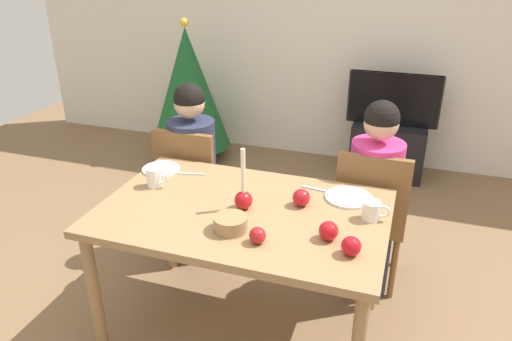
{
  "coord_description": "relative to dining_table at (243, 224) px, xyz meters",
  "views": [
    {
      "loc": [
        0.72,
        -1.93,
        1.92
      ],
      "look_at": [
        0.0,
        0.2,
        0.87
      ],
      "focal_mm": 33.88,
      "sensor_mm": 36.0,
      "label": 1
    }
  ],
  "objects": [
    {
      "name": "person_right_child",
      "position": [
        0.57,
        0.64,
        -0.1
      ],
      "size": [
        0.3,
        0.3,
        1.17
      ],
      "color": "#33384C",
      "rests_on": "ground"
    },
    {
      "name": "apple_near_candle",
      "position": [
        0.16,
        -0.26,
        0.12
      ],
      "size": [
        0.07,
        0.07,
        0.07
      ],
      "primitive_type": "sphere",
      "color": "#AE1A1D",
      "rests_on": "dining_table"
    },
    {
      "name": "bowl_walnuts",
      "position": [
        0.01,
        -0.2,
        0.12
      ],
      "size": [
        0.16,
        0.16,
        0.07
      ],
      "primitive_type": "cylinder",
      "color": "#99754C",
      "rests_on": "dining_table"
    },
    {
      "name": "tv_stand",
      "position": [
        0.56,
        2.3,
        -0.43
      ],
      "size": [
        0.64,
        0.4,
        0.48
      ],
      "primitive_type": "cube",
      "color": "black",
      "rests_on": "ground"
    },
    {
      "name": "person_left_child",
      "position": [
        -0.58,
        0.64,
        -0.1
      ],
      "size": [
        0.3,
        0.3,
        1.17
      ],
      "color": "#33384C",
      "rests_on": "ground"
    },
    {
      "name": "apple_far_edge",
      "position": [
        0.45,
        -0.13,
        0.13
      ],
      "size": [
        0.09,
        0.09,
        0.09
      ],
      "primitive_type": "sphere",
      "color": "red",
      "rests_on": "dining_table"
    },
    {
      "name": "fork_right",
      "position": [
        0.31,
        0.31,
        0.09
      ],
      "size": [
        0.18,
        0.04,
        0.01
      ],
      "primitive_type": "cube",
      "rotation": [
        0.0,
        0.0,
        -0.15
      ],
      "color": "silver",
      "rests_on": "dining_table"
    },
    {
      "name": "plate_left",
      "position": [
        -0.6,
        0.28,
        0.09
      ],
      "size": [
        0.21,
        0.21,
        0.01
      ],
      "primitive_type": "cylinder",
      "color": "silver",
      "rests_on": "dining_table"
    },
    {
      "name": "apple_by_left_plate",
      "position": [
        0.56,
        -0.22,
        0.13
      ],
      "size": [
        0.08,
        0.08,
        0.08
      ],
      "primitive_type": "sphere",
      "color": "red",
      "rests_on": "dining_table"
    },
    {
      "name": "dining_table",
      "position": [
        0.0,
        0.0,
        0.0
      ],
      "size": [
        1.4,
        0.9,
        0.75
      ],
      "color": "#99754C",
      "rests_on": "ground"
    },
    {
      "name": "ground_plane",
      "position": [
        0.0,
        0.0,
        -0.67
      ],
      "size": [
        7.68,
        7.68,
        0.0
      ],
      "primitive_type": "plane",
      "color": "brown"
    },
    {
      "name": "back_wall",
      "position": [
        0.0,
        2.6,
        0.63
      ],
      "size": [
        6.4,
        0.1,
        2.6
      ],
      "primitive_type": "cube",
      "color": "silver",
      "rests_on": "ground"
    },
    {
      "name": "chair_left",
      "position": [
        -0.58,
        0.61,
        -0.15
      ],
      "size": [
        0.4,
        0.4,
        0.9
      ],
      "color": "brown",
      "rests_on": "ground"
    },
    {
      "name": "candle_centerpiece",
      "position": [
        0.0,
        0.01,
        0.15
      ],
      "size": [
        0.09,
        0.09,
        0.32
      ],
      "color": "red",
      "rests_on": "dining_table"
    },
    {
      "name": "plate_right",
      "position": [
        0.47,
        0.28,
        0.09
      ],
      "size": [
        0.24,
        0.24,
        0.01
      ],
      "primitive_type": "cylinder",
      "color": "silver",
      "rests_on": "dining_table"
    },
    {
      "name": "chair_right",
      "position": [
        0.57,
        0.61,
        -0.15
      ],
      "size": [
        0.4,
        0.4,
        0.9
      ],
      "color": "brown",
      "rests_on": "ground"
    },
    {
      "name": "christmas_tree",
      "position": [
        -1.31,
        2.08,
        0.03
      ],
      "size": [
        0.76,
        0.76,
        1.34
      ],
      "color": "brown",
      "rests_on": "ground"
    },
    {
      "name": "mug_left",
      "position": [
        -0.53,
        0.08,
        0.14
      ],
      "size": [
        0.12,
        0.08,
        0.1
      ],
      "color": "white",
      "rests_on": "dining_table"
    },
    {
      "name": "mug_right",
      "position": [
        0.61,
        0.1,
        0.13
      ],
      "size": [
        0.13,
        0.09,
        0.09
      ],
      "color": "white",
      "rests_on": "dining_table"
    },
    {
      "name": "apple_by_right_mug",
      "position": [
        0.26,
        0.13,
        0.13
      ],
      "size": [
        0.09,
        0.09,
        0.09
      ],
      "primitive_type": "sphere",
      "color": "red",
      "rests_on": "dining_table"
    },
    {
      "name": "tv",
      "position": [
        0.56,
        2.3,
        0.04
      ],
      "size": [
        0.79,
        0.05,
        0.46
      ],
      "color": "black",
      "rests_on": "tv_stand"
    },
    {
      "name": "fork_left",
      "position": [
        -0.42,
        0.28,
        0.09
      ],
      "size": [
        0.18,
        0.05,
        0.01
      ],
      "primitive_type": "cube",
      "rotation": [
        0.0,
        0.0,
        0.23
      ],
      "color": "silver",
      "rests_on": "dining_table"
    }
  ]
}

